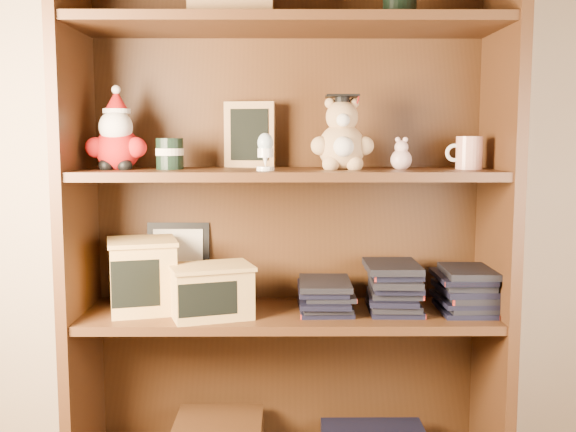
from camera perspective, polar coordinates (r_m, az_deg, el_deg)
name	(u,v)px	position (r m, az deg, el deg)	size (l,w,h in m)	color
bookcase	(287,228)	(1.93, -0.09, -1.04)	(1.20, 0.35, 1.60)	#472814
shelf_lower	(288,315)	(1.93, 0.00, -8.37)	(1.14, 0.33, 0.02)	#472814
shelf_upper	(288,174)	(1.86, 0.00, 3.59)	(1.14, 0.33, 0.02)	#472814
santa_plush	(117,138)	(1.91, -14.28, 6.41)	(0.17, 0.12, 0.24)	#A50F0F
teachers_tin	(170,153)	(1.89, -9.98, 5.24)	(0.08, 0.08, 0.09)	black
chalkboard_plaque	(249,136)	(1.98, -3.28, 6.80)	(0.15, 0.09, 0.19)	#9E7547
egg_cup	(265,150)	(1.79, -1.93, 5.57)	(0.05, 0.05, 0.10)	white
grad_teddy_bear	(342,140)	(1.86, 4.59, 6.40)	(0.17, 0.15, 0.21)	tan
pink_figurine	(401,157)	(1.89, 9.56, 4.97)	(0.06, 0.06, 0.09)	beige
teacher_mug	(468,153)	(1.93, 15.02, 5.19)	(0.10, 0.07, 0.09)	silver
certificate_frame	(178,261)	(2.06, -9.27, -3.80)	(0.19, 0.05, 0.23)	black
treats_box	(142,275)	(1.94, -12.22, -4.90)	(0.23, 0.23, 0.20)	tan
pencils_box	(211,291)	(1.85, -6.54, -6.30)	(0.26, 0.22, 0.14)	tan
book_stack_left	(327,294)	(1.92, 3.29, -6.61)	(0.14, 0.20, 0.10)	black
book_stack_mid	(392,288)	(1.93, 8.80, -6.07)	(0.14, 0.20, 0.13)	black
book_stack_right	(465,288)	(1.98, 14.74, -5.93)	(0.14, 0.20, 0.13)	black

